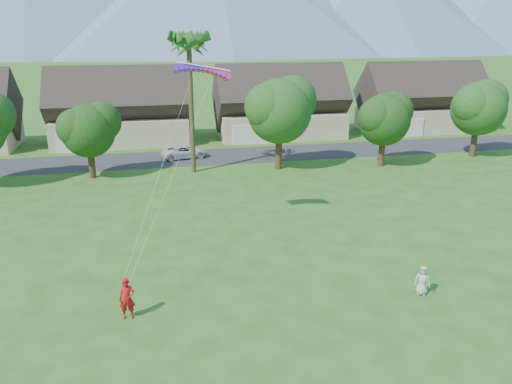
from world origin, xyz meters
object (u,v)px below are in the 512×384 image
object	(u,v)px
kite_flyer	(127,299)
parked_car	(184,152)
watcher	(423,280)
parafoil_kite	(202,68)

from	to	relation	value
kite_flyer	parked_car	bearing A→B (deg)	84.46
kite_flyer	watcher	bearing A→B (deg)	0.26
parked_car	kite_flyer	bearing A→B (deg)	160.89
watcher	parked_car	distance (m)	31.91
kite_flyer	parafoil_kite	distance (m)	13.94
parked_car	parafoil_kite	distance (m)	22.76
kite_flyer	parked_car	size ratio (longest dim) A/B	0.42
watcher	parafoil_kite	distance (m)	16.82
kite_flyer	parafoil_kite	bearing A→B (deg)	66.12
kite_flyer	watcher	size ratio (longest dim) A/B	1.29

